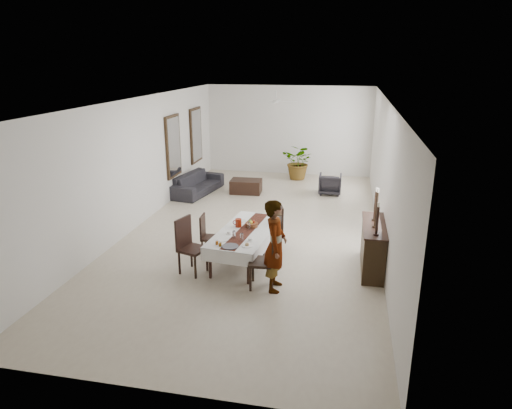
% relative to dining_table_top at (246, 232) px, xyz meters
% --- Properties ---
extents(floor, '(6.00, 12.00, 0.00)m').
position_rel_dining_table_top_xyz_m(floor, '(-0.18, 1.83, -0.65)').
color(floor, beige).
rests_on(floor, ground).
extents(ceiling, '(6.00, 12.00, 0.02)m').
position_rel_dining_table_top_xyz_m(ceiling, '(-0.18, 1.83, 2.55)').
color(ceiling, white).
rests_on(ceiling, wall_back).
extents(wall_back, '(6.00, 0.02, 3.20)m').
position_rel_dining_table_top_xyz_m(wall_back, '(-0.18, 7.83, 0.95)').
color(wall_back, white).
rests_on(wall_back, floor).
extents(wall_front, '(6.00, 0.02, 3.20)m').
position_rel_dining_table_top_xyz_m(wall_front, '(-0.18, -4.17, 0.95)').
color(wall_front, white).
rests_on(wall_front, floor).
extents(wall_left, '(0.02, 12.00, 3.20)m').
position_rel_dining_table_top_xyz_m(wall_left, '(-3.18, 1.83, 0.95)').
color(wall_left, white).
rests_on(wall_left, floor).
extents(wall_right, '(0.02, 12.00, 3.20)m').
position_rel_dining_table_top_xyz_m(wall_right, '(2.82, 1.83, 0.95)').
color(wall_right, white).
rests_on(wall_right, floor).
extents(dining_table_top, '(1.12, 2.23, 0.04)m').
position_rel_dining_table_top_xyz_m(dining_table_top, '(0.00, 0.00, 0.00)').
color(dining_table_top, black).
rests_on(dining_table_top, table_leg_fl).
extents(table_leg_fl, '(0.07, 0.07, 0.62)m').
position_rel_dining_table_top_xyz_m(table_leg_fl, '(-0.50, -0.97, -0.33)').
color(table_leg_fl, black).
rests_on(table_leg_fl, floor).
extents(table_leg_fr, '(0.07, 0.07, 0.62)m').
position_rel_dining_table_top_xyz_m(table_leg_fr, '(0.28, -1.05, -0.33)').
color(table_leg_fr, black).
rests_on(table_leg_fr, floor).
extents(table_leg_bl, '(0.07, 0.07, 0.62)m').
position_rel_dining_table_top_xyz_m(table_leg_bl, '(-0.28, 1.05, -0.33)').
color(table_leg_bl, black).
rests_on(table_leg_bl, floor).
extents(table_leg_br, '(0.07, 0.07, 0.62)m').
position_rel_dining_table_top_xyz_m(table_leg_br, '(0.50, 0.97, -0.33)').
color(table_leg_br, black).
rests_on(table_leg_br, floor).
extents(tablecloth_top, '(1.30, 2.40, 0.01)m').
position_rel_dining_table_top_xyz_m(tablecloth_top, '(0.00, 0.00, 0.03)').
color(tablecloth_top, silver).
rests_on(tablecloth_top, dining_table_top).
extents(tablecloth_drape_left, '(0.26, 2.29, 0.27)m').
position_rel_dining_table_top_xyz_m(tablecloth_drape_left, '(-0.52, 0.06, -0.10)').
color(tablecloth_drape_left, white).
rests_on(tablecloth_drape_left, dining_table_top).
extents(tablecloth_drape_right, '(0.26, 2.29, 0.27)m').
position_rel_dining_table_top_xyz_m(tablecloth_drape_right, '(0.52, -0.06, -0.10)').
color(tablecloth_drape_right, silver).
rests_on(tablecloth_drape_right, dining_table_top).
extents(tablecloth_drape_near, '(1.05, 0.13, 0.27)m').
position_rel_dining_table_top_xyz_m(tablecloth_drape_near, '(-0.13, -1.14, -0.10)').
color(tablecloth_drape_near, white).
rests_on(tablecloth_drape_near, dining_table_top).
extents(tablecloth_drape_far, '(1.05, 0.13, 0.27)m').
position_rel_dining_table_top_xyz_m(tablecloth_drape_far, '(0.13, 1.14, -0.10)').
color(tablecloth_drape_far, silver).
rests_on(tablecloth_drape_far, dining_table_top).
extents(table_runner, '(0.56, 2.25, 0.00)m').
position_rel_dining_table_top_xyz_m(table_runner, '(0.00, 0.00, 0.03)').
color(table_runner, '#512217').
rests_on(table_runner, tablecloth_top).
extents(red_pitcher, '(0.15, 0.15, 0.18)m').
position_rel_dining_table_top_xyz_m(red_pitcher, '(-0.21, 0.16, 0.12)').
color(red_pitcher, maroon).
rests_on(red_pitcher, tablecloth_top).
extents(pitcher_handle, '(0.11, 0.03, 0.11)m').
position_rel_dining_table_top_xyz_m(pitcher_handle, '(-0.28, 0.17, 0.12)').
color(pitcher_handle, maroon).
rests_on(pitcher_handle, red_pitcher).
extents(wine_glass_near, '(0.06, 0.06, 0.15)m').
position_rel_dining_table_top_xyz_m(wine_glass_near, '(0.04, -0.59, 0.11)').
color(wine_glass_near, white).
rests_on(wine_glass_near, tablecloth_top).
extents(wine_glass_mid, '(0.06, 0.06, 0.15)m').
position_rel_dining_table_top_xyz_m(wine_glass_mid, '(-0.14, -0.48, 0.11)').
color(wine_glass_mid, silver).
rests_on(wine_glass_mid, tablecloth_top).
extents(wine_glass_far, '(0.06, 0.06, 0.15)m').
position_rel_dining_table_top_xyz_m(wine_glass_far, '(0.05, 0.04, 0.11)').
color(wine_glass_far, white).
rests_on(wine_glass_far, tablecloth_top).
extents(teacup_right, '(0.08, 0.08, 0.05)m').
position_rel_dining_table_top_xyz_m(teacup_right, '(0.21, -0.56, 0.06)').
color(teacup_right, silver).
rests_on(teacup_right, saucer_right).
extents(saucer_right, '(0.13, 0.13, 0.01)m').
position_rel_dining_table_top_xyz_m(saucer_right, '(0.21, -0.56, 0.04)').
color(saucer_right, white).
rests_on(saucer_right, tablecloth_top).
extents(teacup_left, '(0.08, 0.08, 0.05)m').
position_rel_dining_table_top_xyz_m(teacup_left, '(-0.30, -0.28, 0.06)').
color(teacup_left, white).
rests_on(teacup_left, saucer_left).
extents(saucer_left, '(0.13, 0.13, 0.01)m').
position_rel_dining_table_top_xyz_m(saucer_left, '(-0.30, -0.28, 0.04)').
color(saucer_left, white).
rests_on(saucer_left, tablecloth_top).
extents(plate_near_right, '(0.21, 0.21, 0.01)m').
position_rel_dining_table_top_xyz_m(plate_near_right, '(0.20, -0.83, 0.04)').
color(plate_near_right, white).
rests_on(plate_near_right, tablecloth_top).
extents(bread_near_right, '(0.08, 0.08, 0.08)m').
position_rel_dining_table_top_xyz_m(bread_near_right, '(0.20, -0.83, 0.06)').
color(bread_near_right, tan).
rests_on(bread_near_right, plate_near_right).
extents(plate_near_left, '(0.21, 0.21, 0.01)m').
position_rel_dining_table_top_xyz_m(plate_near_left, '(-0.34, -0.64, 0.04)').
color(plate_near_left, white).
rests_on(plate_near_left, tablecloth_top).
extents(plate_far_left, '(0.21, 0.21, 0.01)m').
position_rel_dining_table_top_xyz_m(plate_far_left, '(-0.23, 0.52, 0.04)').
color(plate_far_left, silver).
rests_on(plate_far_left, tablecloth_top).
extents(serving_tray, '(0.32, 0.32, 0.02)m').
position_rel_dining_table_top_xyz_m(serving_tray, '(-0.10, -0.93, 0.04)').
color(serving_tray, '#3E3E43').
rests_on(serving_tray, tablecloth_top).
extents(jam_jar_a, '(0.06, 0.06, 0.07)m').
position_rel_dining_table_top_xyz_m(jam_jar_a, '(-0.30, -0.94, 0.07)').
color(jam_jar_a, '#905915').
rests_on(jam_jar_a, tablecloth_top).
extents(jam_jar_b, '(0.06, 0.06, 0.07)m').
position_rel_dining_table_top_xyz_m(jam_jar_b, '(-0.38, -0.87, 0.07)').
color(jam_jar_b, '#984F16').
rests_on(jam_jar_b, tablecloth_top).
extents(fruit_basket, '(0.27, 0.27, 0.09)m').
position_rel_dining_table_top_xyz_m(fruit_basket, '(0.07, 0.22, 0.08)').
color(fruit_basket, brown).
rests_on(fruit_basket, tablecloth_top).
extents(fruit_red, '(0.08, 0.08, 0.08)m').
position_rel_dining_table_top_xyz_m(fruit_red, '(0.10, 0.23, 0.14)').
color(fruit_red, maroon).
rests_on(fruit_red, fruit_basket).
extents(fruit_green, '(0.07, 0.07, 0.07)m').
position_rel_dining_table_top_xyz_m(fruit_green, '(0.04, 0.25, 0.14)').
color(fruit_green, '#508A29').
rests_on(fruit_green, fruit_basket).
extents(fruit_yellow, '(0.07, 0.07, 0.07)m').
position_rel_dining_table_top_xyz_m(fruit_yellow, '(0.06, 0.17, 0.14)').
color(fruit_yellow, yellow).
rests_on(fruit_yellow, fruit_basket).
extents(chair_right_near_seat, '(0.52, 0.52, 0.05)m').
position_rel_dining_table_top_xyz_m(chair_right_near_seat, '(0.55, -1.11, -0.14)').
color(chair_right_near_seat, black).
rests_on(chair_right_near_seat, chair_right_near_leg_fl).
extents(chair_right_near_leg_fl, '(0.05, 0.05, 0.48)m').
position_rel_dining_table_top_xyz_m(chair_right_near_leg_fl, '(0.77, -1.29, -0.41)').
color(chair_right_near_leg_fl, black).
rests_on(chair_right_near_leg_fl, floor).
extents(chair_right_near_leg_fr, '(0.05, 0.05, 0.48)m').
position_rel_dining_table_top_xyz_m(chair_right_near_leg_fr, '(0.73, -0.90, -0.41)').
color(chair_right_near_leg_fr, black).
rests_on(chair_right_near_leg_fr, floor).
extents(chair_right_near_leg_bl, '(0.05, 0.05, 0.48)m').
position_rel_dining_table_top_xyz_m(chair_right_near_leg_bl, '(0.37, -1.32, -0.41)').
color(chair_right_near_leg_bl, black).
rests_on(chair_right_near_leg_bl, floor).
extents(chair_right_near_leg_br, '(0.05, 0.05, 0.48)m').
position_rel_dining_table_top_xyz_m(chair_right_near_leg_br, '(0.34, -0.93, -0.41)').
color(chair_right_near_leg_br, black).
rests_on(chair_right_near_leg_br, floor).
extents(chair_right_near_back, '(0.08, 0.48, 0.61)m').
position_rel_dining_table_top_xyz_m(chair_right_near_back, '(0.77, -1.09, 0.19)').
color(chair_right_near_back, black).
rests_on(chair_right_near_back, chair_right_near_seat).
extents(chair_right_far_seat, '(0.58, 0.58, 0.05)m').
position_rel_dining_table_top_xyz_m(chair_right_far_seat, '(0.45, 0.48, -0.16)').
color(chair_right_far_seat, black).
rests_on(chair_right_far_seat, chair_right_far_leg_fl).
extents(chair_right_far_leg_fl, '(0.06, 0.06, 0.46)m').
position_rel_dining_table_top_xyz_m(chair_right_far_leg_fl, '(0.69, 0.36, -0.42)').
color(chair_right_far_leg_fl, black).
rests_on(chair_right_far_leg_fl, floor).
extents(chair_right_far_leg_fr, '(0.06, 0.06, 0.46)m').
position_rel_dining_table_top_xyz_m(chair_right_far_leg_fr, '(0.57, 0.72, -0.42)').
color(chair_right_far_leg_fr, black).
rests_on(chair_right_far_leg_fr, floor).
extents(chair_right_far_leg_bl, '(0.06, 0.06, 0.46)m').
position_rel_dining_table_top_xyz_m(chair_right_far_leg_bl, '(0.33, 0.25, -0.42)').
color(chair_right_far_leg_bl, black).
rests_on(chair_right_far_leg_bl, floor).
extents(chair_right_far_leg_br, '(0.06, 0.06, 0.46)m').
position_rel_dining_table_top_xyz_m(chair_right_far_leg_br, '(0.21, 0.60, -0.42)').
color(chair_right_far_leg_br, black).
rests_on(chair_right_far_leg_br, floor).
extents(chair_right_far_back, '(0.18, 0.45, 0.59)m').
position_rel_dining_table_top_xyz_m(chair_right_far_back, '(0.65, 0.55, 0.15)').
color(chair_right_far_back, black).
rests_on(chair_right_far_back, chair_right_far_seat).
extents(chair_left_near_seat, '(0.60, 0.60, 0.05)m').
position_rel_dining_table_top_xyz_m(chair_left_near_seat, '(-0.91, -0.80, -0.15)').
color(chair_left_near_seat, black).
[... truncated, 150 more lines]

